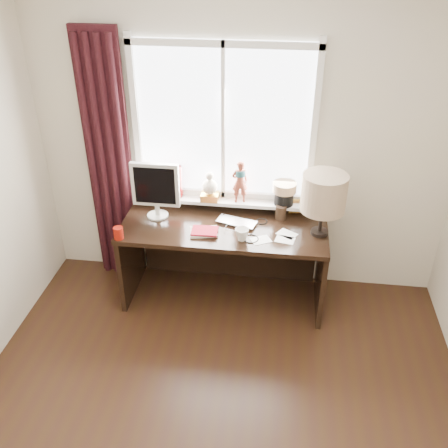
# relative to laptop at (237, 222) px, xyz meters

# --- Properties ---
(ceiling) EXTENTS (3.50, 4.00, 0.00)m
(ceiling) POSITION_rel_laptop_xyz_m (-0.00, -1.68, 1.84)
(ceiling) COLOR white
(ceiling) RESTS_ON wall_back
(wall_back) EXTENTS (3.50, 0.00, 2.60)m
(wall_back) POSITION_rel_laptop_xyz_m (-0.00, 0.32, 0.54)
(wall_back) COLOR beige
(wall_back) RESTS_ON ground
(laptop) EXTENTS (0.38, 0.29, 0.03)m
(laptop) POSITION_rel_laptop_xyz_m (0.00, 0.00, 0.00)
(laptop) COLOR silver
(laptop) RESTS_ON desk
(mug) EXTENTS (0.14, 0.14, 0.11)m
(mug) POSITION_rel_laptop_xyz_m (0.07, -0.24, 0.04)
(mug) COLOR white
(mug) RESTS_ON desk
(red_cup) EXTENTS (0.08, 0.08, 0.10)m
(red_cup) POSITION_rel_laptop_xyz_m (-0.90, -0.35, 0.04)
(red_cup) COLOR maroon
(red_cup) RESTS_ON desk
(window) EXTENTS (1.52, 0.22, 1.40)m
(window) POSITION_rel_laptop_xyz_m (-0.14, 0.27, 0.54)
(window) COLOR white
(window) RESTS_ON ground
(curtain) EXTENTS (0.38, 0.09, 2.25)m
(curtain) POSITION_rel_laptop_xyz_m (-1.13, 0.23, 0.35)
(curtain) COLOR black
(curtain) RESTS_ON floor
(desk) EXTENTS (1.70, 0.70, 0.75)m
(desk) POSITION_rel_laptop_xyz_m (-0.10, 0.05, -0.26)
(desk) COLOR black
(desk) RESTS_ON floor
(monitor) EXTENTS (0.40, 0.18, 0.49)m
(monitor) POSITION_rel_laptop_xyz_m (-0.68, 0.03, 0.26)
(monitor) COLOR beige
(monitor) RESTS_ON desk
(notebook_stack) EXTENTS (0.25, 0.20, 0.03)m
(notebook_stack) POSITION_rel_laptop_xyz_m (-0.25, -0.18, 0.00)
(notebook_stack) COLOR beige
(notebook_stack) RESTS_ON desk
(brush_holder) EXTENTS (0.09, 0.09, 0.25)m
(brush_holder) POSITION_rel_laptop_xyz_m (0.36, 0.13, 0.05)
(brush_holder) COLOR black
(brush_holder) RESTS_ON desk
(icon_frame) EXTENTS (0.10, 0.03, 0.13)m
(icon_frame) POSITION_rel_laptop_xyz_m (0.47, 0.24, 0.05)
(icon_frame) COLOR gold
(icon_frame) RESTS_ON desk
(table_lamp) EXTENTS (0.35, 0.35, 0.52)m
(table_lamp) POSITION_rel_laptop_xyz_m (0.67, -0.07, 0.35)
(table_lamp) COLOR black
(table_lamp) RESTS_ON desk
(loose_papers) EXTENTS (0.39, 0.29, 0.00)m
(loose_papers) POSITION_rel_laptop_xyz_m (0.34, -0.18, -0.01)
(loose_papers) COLOR white
(loose_papers) RESTS_ON desk
(desk_cables) EXTENTS (0.24, 0.40, 0.01)m
(desk_cables) POSITION_rel_laptop_xyz_m (0.13, -0.07, -0.01)
(desk_cables) COLOR black
(desk_cables) RESTS_ON desk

